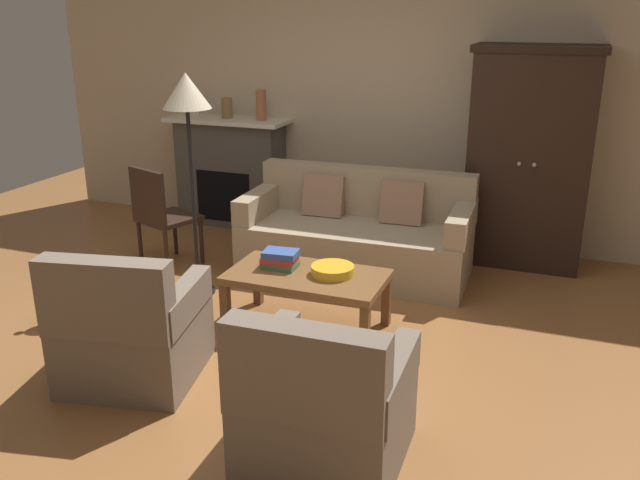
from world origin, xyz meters
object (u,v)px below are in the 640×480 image
armoire (529,158)px  fruit_bowl (333,270)px  couch (357,237)px  coffee_table (307,281)px  armchair_near_right (323,409)px  mantel_vase_cream (194,104)px  armchair_near_left (131,333)px  floor_lamp (187,105)px  mantel_vase_bronze (227,108)px  book_stack (280,259)px  side_chair_wooden (160,211)px  dog (79,289)px  fireplace (231,171)px  mantel_vase_terracotta (261,105)px

armoire → fruit_bowl: bearing=-120.6°
couch → coffee_table: 1.18m
armoire → armchair_near_right: 3.43m
armchair_near_right → mantel_vase_cream: bearing=128.5°
coffee_table → fruit_bowl: bearing=14.6°
armchair_near_left → mantel_vase_cream: bearing=113.3°
armchair_near_right → floor_lamp: size_ratio=0.51×
mantel_vase_bronze → book_stack: bearing=-53.6°
mantel_vase_bronze → armchair_near_left: (0.92, -3.01, -0.90)m
armoire → floor_lamp: size_ratio=1.09×
coffee_table → side_chair_wooden: (-1.63, 0.66, 0.15)m
mantel_vase_cream → dog: mantel_vase_cream is taller
coffee_table → armchair_near_left: 1.26m
fireplace → book_stack: fireplace is taller
fireplace → armchair_near_right: size_ratio=1.43×
mantel_vase_terracotta → fireplace: bearing=177.3°
fireplace → couch: size_ratio=0.65×
mantel_vase_bronze → floor_lamp: 1.84m
armoire → dog: bearing=-140.2°
fruit_bowl → fireplace: bearing=133.1°
couch → dog: couch is taller
mantel_vase_cream → armoire: bearing=-1.0°
book_stack → dog: 1.48m
dog → armchair_near_right: bearing=-22.1°
book_stack → coffee_table: bearing=-10.4°
fireplace → mantel_vase_bronze: 0.65m
fireplace → fruit_bowl: (1.83, -1.96, -0.12)m
book_stack → mantel_vase_terracotta: size_ratio=0.89×
mantel_vase_bronze → side_chair_wooden: (0.03, -1.33, -0.71)m
couch → book_stack: bearing=-100.6°
armoire → mantel_vase_terracotta: 2.59m
fireplace → mantel_vase_terracotta: 0.80m
fireplace → floor_lamp: bearing=-70.7°
fruit_bowl → armchair_near_left: armchair_near_left is taller
mantel_vase_bronze → armchair_near_left: size_ratio=0.22×
book_stack → mantel_vase_bronze: (-1.44, 1.95, 0.74)m
coffee_table → mantel_vase_terracotta: size_ratio=3.73×
coffee_table → armchair_near_left: size_ratio=1.21×
fruit_bowl → floor_lamp: size_ratio=0.17×
mantel_vase_cream → fireplace: bearing=2.7°
fruit_bowl → side_chair_wooden: 1.91m
armoire → mantel_vase_terracotta: bearing=178.7°
armoire → dog: armoire is taller
armchair_near_right → mantel_vase_bronze: bearing=124.3°
coffee_table → floor_lamp: floor_lamp is taller
mantel_vase_terracotta → side_chair_wooden: 1.57m
armchair_near_right → fruit_bowl: bearing=108.2°
coffee_table → armchair_near_left: (-0.74, -1.02, -0.05)m
mantel_vase_cream → side_chair_wooden: size_ratio=0.28×
fireplace → book_stack: (1.44, -1.97, -0.09)m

